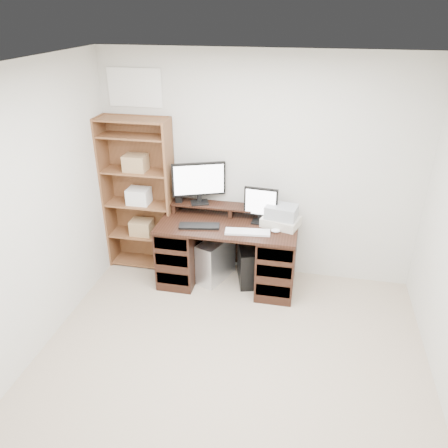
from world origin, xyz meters
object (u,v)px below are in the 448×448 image
(monitor_wide, at_px, (199,181))
(printer, at_px, (281,221))
(monitor_small, at_px, (261,204))
(bookshelf, at_px, (139,194))
(tower_black, at_px, (247,264))
(desk, at_px, (228,252))
(tower_silver, at_px, (216,259))

(monitor_wide, height_order, printer, monitor_wide)
(monitor_small, relative_size, bookshelf, 0.22)
(monitor_wide, bearing_deg, printer, -30.10)
(tower_black, distance_m, bookshelf, 1.48)
(bookshelf, bearing_deg, desk, -11.12)
(monitor_wide, bearing_deg, monitor_small, -30.15)
(printer, bearing_deg, tower_black, -163.03)
(monitor_wide, xyz_separation_m, bookshelf, (-0.71, -0.01, -0.21))
(printer, xyz_separation_m, tower_silver, (-0.71, -0.02, -0.55))
(desk, height_order, tower_silver, desk)
(printer, bearing_deg, monitor_wide, -173.36)
(monitor_wide, height_order, tower_black, monitor_wide)
(tower_silver, relative_size, tower_black, 1.04)
(desk, xyz_separation_m, tower_silver, (-0.15, 0.05, -0.14))
(printer, xyz_separation_m, tower_black, (-0.35, -0.01, -0.57))
(desk, distance_m, tower_black, 0.28)
(desk, height_order, monitor_wide, monitor_wide)
(tower_black, bearing_deg, monitor_wide, 150.17)
(tower_silver, bearing_deg, bookshelf, -168.30)
(printer, height_order, tower_black, printer)
(desk, bearing_deg, tower_silver, 162.98)
(printer, xyz_separation_m, bookshelf, (-1.64, 0.14, 0.12))
(printer, bearing_deg, desk, -157.23)
(monitor_small, relative_size, printer, 1.05)
(printer, distance_m, tower_silver, 0.90)
(desk, relative_size, tower_black, 3.13)
(printer, distance_m, tower_black, 0.67)
(monitor_small, distance_m, tower_silver, 0.87)
(tower_silver, bearing_deg, printer, 23.77)
(tower_black, bearing_deg, bookshelf, 158.40)
(desk, bearing_deg, bookshelf, 168.88)
(bookshelf, bearing_deg, tower_silver, -10.14)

